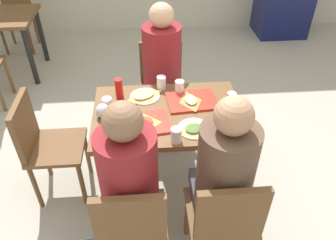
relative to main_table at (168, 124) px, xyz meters
name	(u,v)px	position (x,y,z in m)	size (l,w,h in m)	color
ground_plane	(168,182)	(0.00, 0.00, -0.63)	(10.00, 10.00, 0.02)	#B2AD9E
main_table	(168,124)	(0.00, 0.00, 0.00)	(1.05, 0.73, 0.73)	brown
chair_near_left	(132,225)	(-0.26, -0.75, -0.11)	(0.40, 0.40, 0.87)	brown
chair_near_right	(224,218)	(0.26, -0.75, -0.11)	(0.40, 0.40, 0.87)	brown
chair_far_side	(162,82)	(0.00, 0.75, -0.11)	(0.40, 0.40, 0.87)	brown
chair_left_end	(43,142)	(-0.91, 0.00, -0.11)	(0.40, 0.40, 0.87)	brown
person_in_red	(129,176)	(-0.26, -0.61, 0.14)	(0.32, 0.42, 1.28)	#383842
person_in_brown_jacket	(223,171)	(0.26, -0.61, 0.14)	(0.32, 0.42, 1.28)	#383842
person_far_side	(162,66)	(0.00, 0.61, 0.14)	(0.32, 0.42, 1.28)	#383842
tray_red_near	(142,124)	(-0.18, -0.13, 0.12)	(0.36, 0.26, 0.02)	red
tray_red_far	(192,101)	(0.18, 0.11, 0.12)	(0.36, 0.26, 0.02)	red
paper_plate_center	(145,96)	(-0.16, 0.20, 0.11)	(0.22, 0.22, 0.01)	white
paper_plate_near_edge	(194,129)	(0.16, -0.20, 0.11)	(0.22, 0.22, 0.01)	white
pizza_slice_a	(143,122)	(-0.18, -0.13, 0.13)	(0.18, 0.15, 0.02)	tan
pizza_slice_b	(191,100)	(0.17, 0.09, 0.13)	(0.15, 0.21, 0.02)	#C68C47
pizza_slice_c	(144,96)	(-0.16, 0.19, 0.13)	(0.27, 0.24, 0.02)	#DBAD60
pizza_slice_d	(194,129)	(0.15, -0.22, 0.13)	(0.20, 0.18, 0.02)	#DBAD60
plastic_cup_a	(161,82)	(-0.03, 0.31, 0.16)	(0.07, 0.07, 0.10)	white
plastic_cup_b	(176,135)	(0.03, -0.31, 0.16)	(0.07, 0.07, 0.10)	white
plastic_cup_c	(107,104)	(-0.42, 0.05, 0.16)	(0.07, 0.07, 0.10)	white
plastic_cup_d	(179,87)	(0.11, 0.24, 0.16)	(0.07, 0.07, 0.10)	white
soda_can	(231,100)	(0.45, 0.02, 0.17)	(0.07, 0.07, 0.12)	#B7BCC6
condiment_bottle	(119,89)	(-0.34, 0.20, 0.19)	(0.06, 0.06, 0.16)	red
foil_bundle	(103,111)	(-0.45, -0.02, 0.16)	(0.10, 0.10, 0.10)	silver
background_chair_far	(16,11)	(-1.82, 2.68, -0.11)	(0.40, 0.40, 0.87)	brown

